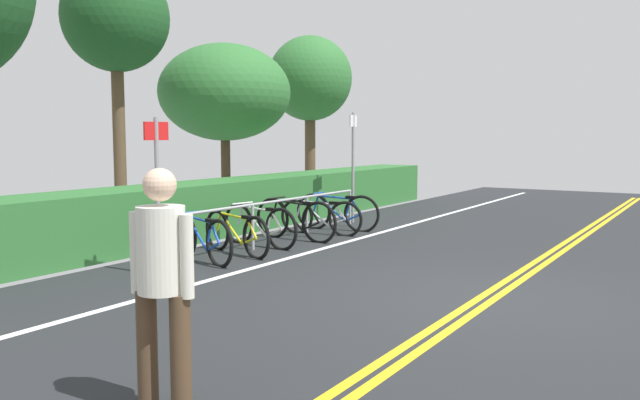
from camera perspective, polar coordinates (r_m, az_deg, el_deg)
ground_plane at (r=7.72m, az=14.41°, el=-8.56°), size 31.47×10.37×0.05m
centre_line_yellow_inner at (r=7.69m, az=14.99°, el=-8.43°), size 28.32×0.10×0.00m
centre_line_yellow_outer at (r=7.74m, az=13.85°, el=-8.31°), size 28.32×0.10×0.00m
bike_lane_stripe_white at (r=9.25m, az=-5.66°, el=-5.88°), size 28.32×0.12×0.00m
bike_rack at (r=11.18m, az=-3.41°, el=-0.88°), size 4.83×0.05×0.76m
bicycle_0 at (r=9.75m, az=-10.37°, el=-3.33°), size 0.64×1.65×0.73m
bicycle_1 at (r=10.28m, az=-7.37°, el=-2.90°), size 0.62×1.70×0.70m
bicycle_2 at (r=10.95m, az=-5.34°, el=-2.26°), size 0.46×1.74×0.74m
bicycle_3 at (r=11.55m, az=-2.19°, el=-1.73°), size 0.46×1.80×0.77m
bicycle_4 at (r=12.18m, az=0.08°, el=-1.51°), size 0.46×1.67×0.70m
bicycle_5 at (r=12.74m, az=1.53°, el=-1.08°), size 0.46×1.75×0.76m
pedestrian at (r=4.44m, az=-13.71°, el=-6.31°), size 0.32×0.49×1.64m
sign_post_near at (r=8.80m, az=-14.09°, el=1.70°), size 0.36×0.10×2.09m
sign_post_far at (r=13.79m, az=2.92°, el=3.80°), size 0.36×0.08×2.34m
hedge_backdrop at (r=13.42m, az=-5.73°, el=-0.14°), size 13.78×1.18×0.99m
tree_mid at (r=13.35m, az=-17.50°, el=14.85°), size 2.02×2.02×5.12m
tree_far_right at (r=15.03m, az=-8.36°, el=9.30°), size 2.98×2.98×3.92m
tree_extra at (r=17.85m, az=-0.88°, el=10.51°), size 2.27×2.27×4.53m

